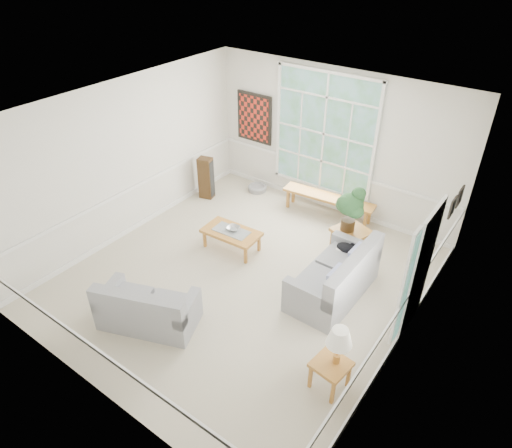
{
  "coord_description": "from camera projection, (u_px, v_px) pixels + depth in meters",
  "views": [
    {
      "loc": [
        3.79,
        -4.88,
        5.2
      ],
      "look_at": [
        0.1,
        0.2,
        1.05
      ],
      "focal_mm": 32.0,
      "sensor_mm": 36.0,
      "label": 1
    }
  ],
  "objects": [
    {
      "name": "floor",
      "position": [
        245.0,
        277.0,
        8.03
      ],
      "size": [
        5.5,
        6.0,
        0.01
      ],
      "primitive_type": "cube",
      "color": "#B6AC95",
      "rests_on": "ground"
    },
    {
      "name": "ceiling",
      "position": [
        242.0,
        112.0,
        6.37
      ],
      "size": [
        5.5,
        6.0,
        0.02
      ],
      "primitive_type": "cube",
      "color": "white",
      "rests_on": "ground"
    },
    {
      "name": "wall_back",
      "position": [
        333.0,
        142.0,
        9.22
      ],
      "size": [
        5.5,
        0.02,
        3.0
      ],
      "primitive_type": "cube",
      "color": "silver",
      "rests_on": "ground"
    },
    {
      "name": "wall_front",
      "position": [
        83.0,
        314.0,
        5.17
      ],
      "size": [
        5.5,
        0.02,
        3.0
      ],
      "primitive_type": "cube",
      "color": "silver",
      "rests_on": "ground"
    },
    {
      "name": "wall_left",
      "position": [
        127.0,
        160.0,
        8.55
      ],
      "size": [
        0.02,
        6.0,
        3.0
      ],
      "primitive_type": "cube",
      "color": "silver",
      "rests_on": "ground"
    },
    {
      "name": "wall_right",
      "position": [
        414.0,
        269.0,
        5.85
      ],
      "size": [
        0.02,
        6.0,
        3.0
      ],
      "primitive_type": "cube",
      "color": "silver",
      "rests_on": "ground"
    },
    {
      "name": "window_back",
      "position": [
        324.0,
        134.0,
        9.21
      ],
      "size": [
        2.3,
        0.08,
        2.4
      ],
      "primitive_type": "cube",
      "color": "white",
      "rests_on": "wall_back"
    },
    {
      "name": "entry_door",
      "position": [
        420.0,
        271.0,
        6.52
      ],
      "size": [
        0.08,
        0.9,
        2.1
      ],
      "primitive_type": "cube",
      "color": "white",
      "rests_on": "floor"
    },
    {
      "name": "door_sidelight",
      "position": [
        405.0,
        289.0,
        6.04
      ],
      "size": [
        0.08,
        0.26,
        1.9
      ],
      "primitive_type": "cube",
      "color": "white",
      "rests_on": "wall_right"
    },
    {
      "name": "wall_art",
      "position": [
        254.0,
        118.0,
        10.09
      ],
      "size": [
        0.9,
        0.06,
        1.1
      ],
      "primitive_type": "cube",
      "color": "maroon",
      "rests_on": "wall_back"
    },
    {
      "name": "wall_frame_near",
      "position": [
        452.0,
        207.0,
        7.02
      ],
      "size": [
        0.04,
        0.26,
        0.32
      ],
      "primitive_type": "cube",
      "color": "black",
      "rests_on": "wall_right"
    },
    {
      "name": "wall_frame_far",
      "position": [
        459.0,
        196.0,
        7.29
      ],
      "size": [
        0.04,
        0.26,
        0.32
      ],
      "primitive_type": "cube",
      "color": "black",
      "rests_on": "wall_right"
    },
    {
      "name": "loveseat_right",
      "position": [
        334.0,
        272.0,
        7.41
      ],
      "size": [
        0.91,
        1.73,
        0.93
      ],
      "primitive_type": "cube",
      "rotation": [
        0.0,
        0.0,
        -0.01
      ],
      "color": "gray",
      "rests_on": "floor"
    },
    {
      "name": "loveseat_front",
      "position": [
        148.0,
        303.0,
        6.91
      ],
      "size": [
        1.63,
        1.23,
        0.79
      ],
      "primitive_type": "cube",
      "rotation": [
        0.0,
        0.0,
        0.36
      ],
      "color": "gray",
      "rests_on": "floor"
    },
    {
      "name": "coffee_table",
      "position": [
        232.0,
        240.0,
        8.62
      ],
      "size": [
        1.11,
        0.65,
        0.4
      ],
      "primitive_type": "cube",
      "rotation": [
        0.0,
        0.0,
        0.05
      ],
      "color": "#AD6F2C",
      "rests_on": "floor"
    },
    {
      "name": "pewter_bowl",
      "position": [
        233.0,
        228.0,
        8.53
      ],
      "size": [
        0.32,
        0.32,
        0.07
      ],
      "primitive_type": "imported",
      "rotation": [
        0.0,
        0.0,
        0.13
      ],
      "color": "#97979B",
      "rests_on": "coffee_table"
    },
    {
      "name": "window_bench",
      "position": [
        328.0,
        206.0,
        9.6
      ],
      "size": [
        1.98,
        0.56,
        0.46
      ],
      "primitive_type": "cube",
      "rotation": [
        0.0,
        0.0,
        0.09
      ],
      "color": "#AD6F2C",
      "rests_on": "floor"
    },
    {
      "name": "end_table",
      "position": [
        350.0,
        243.0,
        8.38
      ],
      "size": [
        0.74,
        0.74,
        0.58
      ],
      "primitive_type": "cube",
      "rotation": [
        0.0,
        0.0,
        -0.33
      ],
      "color": "#AD6F2C",
      "rests_on": "floor"
    },
    {
      "name": "houseplant",
      "position": [
        350.0,
        209.0,
        7.99
      ],
      "size": [
        0.57,
        0.57,
        0.86
      ],
      "primitive_type": null,
      "rotation": [
        0.0,
        0.0,
        -0.16
      ],
      "color": "#234C25",
      "rests_on": "end_table"
    },
    {
      "name": "side_table",
      "position": [
        330.0,
        375.0,
        6.01
      ],
      "size": [
        0.5,
        0.5,
        0.46
      ],
      "primitive_type": "cube",
      "rotation": [
        0.0,
        0.0,
        -0.13
      ],
      "color": "#AD6F2C",
      "rests_on": "floor"
    },
    {
      "name": "table_lamp",
      "position": [
        338.0,
        346.0,
        5.74
      ],
      "size": [
        0.43,
        0.43,
        0.58
      ],
      "primitive_type": null,
      "rotation": [
        0.0,
        0.0,
        -0.31
      ],
      "color": "white",
      "rests_on": "side_table"
    },
    {
      "name": "pet_bed",
      "position": [
        257.0,
        188.0,
        10.58
      ],
      "size": [
        0.47,
        0.47,
        0.13
      ],
      "primitive_type": "cylinder",
      "rotation": [
        0.0,
        0.0,
        0.09
      ],
      "color": "gray",
      "rests_on": "floor"
    },
    {
      "name": "floor_speaker",
      "position": [
        206.0,
        178.0,
        10.12
      ],
      "size": [
        0.35,
        0.3,
        0.95
      ],
      "primitive_type": "cube",
      "rotation": [
        0.0,
        0.0,
        0.26
      ],
      "color": "#3A2511",
      "rests_on": "floor"
    },
    {
      "name": "cat",
      "position": [
        346.0,
        248.0,
        7.82
      ],
      "size": [
        0.4,
        0.34,
        0.16
      ],
      "primitive_type": "ellipsoid",
      "rotation": [
        0.0,
        0.0,
        -0.33
      ],
      "color": "black",
      "rests_on": "loveseat_right"
    }
  ]
}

